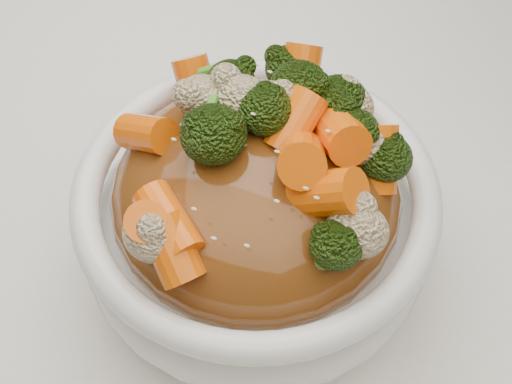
% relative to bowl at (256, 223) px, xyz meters
% --- Properties ---
extents(tablecloth, '(1.20, 0.80, 0.04)m').
position_rel_bowl_xyz_m(tablecloth, '(-0.04, 0.03, -0.07)').
color(tablecloth, white).
rests_on(tablecloth, dining_table).
extents(bowl, '(0.31, 0.31, 0.09)m').
position_rel_bowl_xyz_m(bowl, '(0.00, 0.00, 0.00)').
color(bowl, white).
rests_on(bowl, tablecloth).
extents(sauce_base, '(0.24, 0.24, 0.10)m').
position_rel_bowl_xyz_m(sauce_base, '(0.00, 0.00, 0.03)').
color(sauce_base, brown).
rests_on(sauce_base, bowl).
extents(carrots, '(0.24, 0.24, 0.05)m').
position_rel_bowl_xyz_m(carrots, '(0.00, 0.00, 0.10)').
color(carrots, '#F56407').
rests_on(carrots, sauce_base).
extents(broccoli, '(0.24, 0.24, 0.05)m').
position_rel_bowl_xyz_m(broccoli, '(0.00, 0.00, 0.10)').
color(broccoli, black).
rests_on(broccoli, sauce_base).
extents(cauliflower, '(0.24, 0.24, 0.04)m').
position_rel_bowl_xyz_m(cauliflower, '(0.00, 0.00, 0.10)').
color(cauliflower, beige).
rests_on(cauliflower, sauce_base).
extents(scallions, '(0.18, 0.18, 0.02)m').
position_rel_bowl_xyz_m(scallions, '(0.00, -0.00, 0.10)').
color(scallions, '#439021').
rests_on(scallions, sauce_base).
extents(sesame_seeds, '(0.22, 0.22, 0.01)m').
position_rel_bowl_xyz_m(sesame_seeds, '(0.00, -0.00, 0.10)').
color(sesame_seeds, beige).
rests_on(sesame_seeds, sauce_base).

